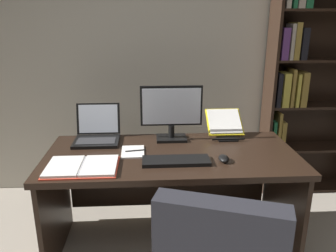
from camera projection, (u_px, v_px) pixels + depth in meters
wall_back at (179, 55)px, 3.07m from camera, size 4.68×0.12×2.55m
desk at (171, 175)px, 2.38m from camera, size 1.67×0.78×0.74m
bookshelf at (305, 83)px, 3.02m from camera, size 0.89×0.26×2.08m
monitor at (171, 113)px, 2.43m from camera, size 0.45×0.16×0.40m
laptop at (97, 134)px, 2.45m from camera, size 0.32×0.31×0.25m
keyboard at (176, 161)px, 2.09m from camera, size 0.42×0.15×0.02m
computer_mouse at (224, 159)px, 2.11m from camera, size 0.06×0.10×0.04m
reading_stand_with_book at (225, 124)px, 2.56m from camera, size 0.27×0.28×0.18m
open_binder at (82, 167)px, 2.01m from camera, size 0.43×0.30×0.02m
notepad at (133, 152)px, 2.25m from camera, size 0.15×0.21×0.01m
pen at (136, 150)px, 2.25m from camera, size 0.14×0.03×0.01m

